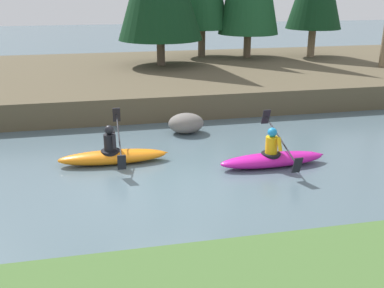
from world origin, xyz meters
TOP-DOWN VIEW (x-y plane):
  - ground_plane at (0.00, 0.00)m, footprint 90.00×90.00m
  - riverbank_far at (0.00, 10.09)m, footprint 44.00×10.68m
  - kayaker_lead at (2.77, 0.49)m, footprint 2.78×2.07m
  - kayaker_middle at (-1.09, 1.51)m, footprint 2.77×2.06m
  - boulder_midstream at (1.17, 3.56)m, footprint 1.08×0.84m

SIDE VIEW (x-z plane):
  - ground_plane at x=0.00m, z-range 0.00..0.00m
  - kayaker_lead at x=2.77m, z-range -0.38..0.82m
  - kayaker_middle at x=-1.09m, z-range -0.38..0.82m
  - boulder_midstream at x=1.17m, z-range 0.00..0.61m
  - riverbank_far at x=0.00m, z-range 0.00..0.85m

